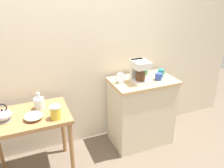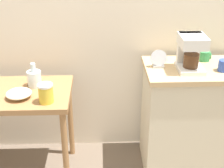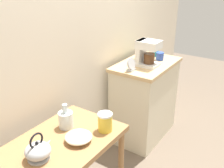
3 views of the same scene
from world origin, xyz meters
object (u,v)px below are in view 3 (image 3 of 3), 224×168
at_px(teakettle, 38,151).
at_px(mug_blue, 160,56).
at_px(table_clock, 131,65).
at_px(mug_tall_green, 139,55).
at_px(coffee_maker, 147,52).
at_px(canister_enamel, 105,122).
at_px(mug_dark_teal, 155,52).
at_px(glass_carafe_vase, 66,119).
at_px(bowl_stoneware, 79,137).

height_order(teakettle, mug_blue, mug_blue).
height_order(mug_blue, table_clock, table_clock).
distance_m(mug_tall_green, mug_blue, 0.22).
height_order(teakettle, coffee_maker, coffee_maker).
bearing_deg(mug_blue, canister_enamel, -172.40).
distance_m(mug_tall_green, mug_dark_teal, 0.21).
bearing_deg(mug_dark_teal, mug_blue, -134.22).
distance_m(teakettle, glass_carafe_vase, 0.36).
xyz_separation_m(bowl_stoneware, glass_carafe_vase, (0.08, 0.18, 0.03)).
distance_m(glass_carafe_vase, mug_tall_green, 1.31).
relative_size(canister_enamel, table_clock, 1.03).
relative_size(teakettle, glass_carafe_vase, 1.04).
relative_size(canister_enamel, mug_dark_teal, 1.64).
height_order(mug_dark_teal, table_clock, table_clock).
bearing_deg(canister_enamel, coffee_maker, 11.71).
relative_size(coffee_maker, table_clock, 1.99).
distance_m(teakettle, mug_dark_teal, 1.84).
xyz_separation_m(glass_carafe_vase, mug_blue, (1.38, -0.09, 0.12)).
relative_size(bowl_stoneware, glass_carafe_vase, 0.98).
bearing_deg(bowl_stoneware, coffee_maker, 6.55).
bearing_deg(table_clock, mug_dark_teal, 1.69).
relative_size(teakettle, mug_blue, 2.14).
height_order(bowl_stoneware, mug_dark_teal, mug_dark_teal).
height_order(glass_carafe_vase, table_clock, table_clock).
height_order(mug_tall_green, table_clock, table_clock).
bearing_deg(mug_dark_teal, table_clock, -178.31).
bearing_deg(mug_tall_green, glass_carafe_vase, -174.77).
bearing_deg(canister_enamel, teakettle, 161.47).
bearing_deg(table_clock, mug_tall_green, 17.00).
bearing_deg(teakettle, coffee_maker, 2.16).
distance_m(glass_carafe_vase, coffee_maker, 1.16).
bearing_deg(coffee_maker, glass_carafe_vase, 177.81).
xyz_separation_m(teakettle, glass_carafe_vase, (0.34, 0.10, 0.01)).
height_order(bowl_stoneware, table_clock, table_clock).
xyz_separation_m(glass_carafe_vase, table_clock, (0.92, 0.00, 0.13)).
distance_m(bowl_stoneware, canister_enamel, 0.22).
xyz_separation_m(bowl_stoneware, mug_tall_green, (1.38, 0.30, 0.15)).
bearing_deg(glass_carafe_vase, mug_blue, -3.58).
distance_m(bowl_stoneware, table_clock, 1.03).
relative_size(coffee_maker, mug_blue, 2.91).
bearing_deg(glass_carafe_vase, canister_enamel, -64.43).
distance_m(coffee_maker, table_clock, 0.24).
bearing_deg(mug_blue, coffee_maker, 169.94).
bearing_deg(mug_tall_green, bowl_stoneware, -167.63).
height_order(coffee_maker, table_clock, coffee_maker).
relative_size(teakettle, mug_tall_green, 2.09).
xyz_separation_m(canister_enamel, table_clock, (0.80, 0.26, 0.13)).
bearing_deg(coffee_maker, mug_dark_teal, 10.41).
distance_m(bowl_stoneware, coffee_maker, 1.25).
bearing_deg(table_clock, bowl_stoneware, -169.42).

